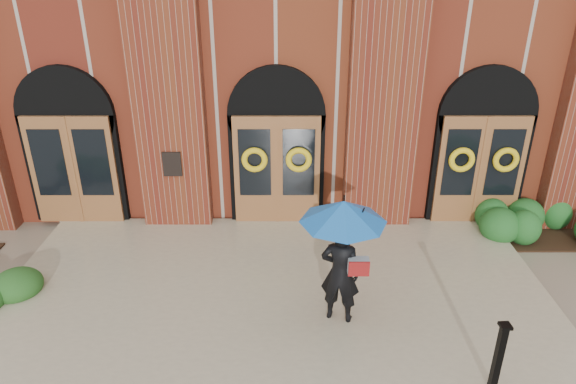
{
  "coord_description": "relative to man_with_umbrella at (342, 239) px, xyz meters",
  "views": [
    {
      "loc": [
        0.24,
        -7.77,
        5.78
      ],
      "look_at": [
        0.25,
        1.0,
        1.67
      ],
      "focal_mm": 32.0,
      "sensor_mm": 36.0,
      "label": 1
    }
  ],
  "objects": [
    {
      "name": "ground",
      "position": [
        -1.1,
        0.77,
        -1.69
      ],
      "size": [
        90.0,
        90.0,
        0.0
      ],
      "primitive_type": "plane",
      "color": "gray",
      "rests_on": "ground"
    },
    {
      "name": "landing",
      "position": [
        -1.1,
        0.92,
        -1.62
      ],
      "size": [
        10.0,
        5.3,
        0.15
      ],
      "primitive_type": "cube",
      "color": "tan",
      "rests_on": "ground"
    },
    {
      "name": "church_building",
      "position": [
        -1.1,
        9.56,
        1.81
      ],
      "size": [
        16.2,
        12.53,
        7.0
      ],
      "color": "maroon",
      "rests_on": "ground"
    },
    {
      "name": "man_with_umbrella",
      "position": [
        0.0,
        0.0,
        0.0
      ],
      "size": [
        1.7,
        1.7,
        2.2
      ],
      "rotation": [
        0.0,
        0.0,
        2.87
      ],
      "color": "black",
      "rests_on": "landing"
    },
    {
      "name": "metal_post",
      "position": [
        2.05,
        -1.56,
        -0.95
      ],
      "size": [
        0.16,
        0.16,
        1.13
      ],
      "rotation": [
        0.0,
        0.0,
        0.07
      ],
      "color": "black",
      "rests_on": "landing"
    },
    {
      "name": "hedge_wall_right",
      "position": [
        4.9,
        2.97,
        -1.33
      ],
      "size": [
        2.83,
        1.13,
        0.73
      ],
      "primitive_type": "ellipsoid",
      "color": "#1C511D",
      "rests_on": "ground"
    }
  ]
}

